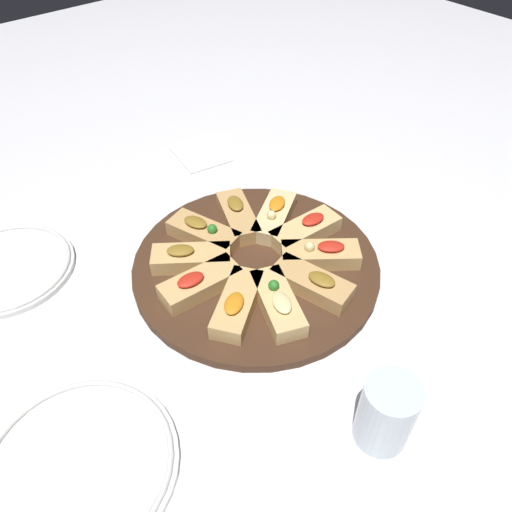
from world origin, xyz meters
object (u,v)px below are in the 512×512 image
plate_left (79,466)px  plate_right (7,267)px  napkin_stack (201,153)px  serving_board (256,265)px  water_glass (386,413)px

plate_left → plate_right: (0.41, -0.06, 0.00)m
plate_right → napkin_stack: (0.09, -0.48, -0.00)m
serving_board → plate_right: bearing=50.8°
serving_board → water_glass: water_glass is taller
serving_board → plate_left: 0.42m
plate_left → plate_right: size_ratio=1.10×
serving_board → napkin_stack: bearing=-20.7°
water_glass → napkin_stack: (0.70, -0.21, -0.05)m
plate_left → plate_right: same height
plate_left → plate_right: bearing=-8.2°
serving_board → water_glass: size_ratio=3.96×
serving_board → plate_right: 0.44m
serving_board → napkin_stack: (0.36, -0.14, -0.00)m
serving_board → napkin_stack: size_ratio=3.48×
serving_board → plate_right: same height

